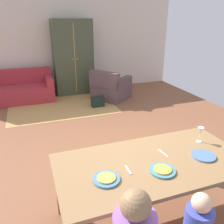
{
  "coord_description": "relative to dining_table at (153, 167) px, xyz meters",
  "views": [
    {
      "loc": [
        -1.07,
        -3.07,
        2.12
      ],
      "look_at": [
        0.01,
        -0.09,
        0.85
      ],
      "focal_mm": 37.88,
      "sensor_mm": 36.0,
      "label": 1
    }
  ],
  "objects": [
    {
      "name": "ground_plane",
      "position": [
        -0.02,
        2.07,
        -0.71
      ],
      "size": [
        6.95,
        6.75,
        0.02
      ],
      "primitive_type": "cube",
      "color": "brown"
    },
    {
      "name": "back_wall",
      "position": [
        -0.02,
        5.49,
        0.65
      ],
      "size": [
        6.95,
        0.1,
        2.7
      ],
      "primitive_type": "cube",
      "color": "beige",
      "rests_on": "ground_plane"
    },
    {
      "name": "dining_table",
      "position": [
        0.0,
        0.0,
        0.0
      ],
      "size": [
        1.97,
        0.99,
        0.76
      ],
      "color": "olive",
      "rests_on": "ground_plane"
    },
    {
      "name": "plate_near_man",
      "position": [
        -0.54,
        -0.12,
        0.07
      ],
      "size": [
        0.25,
        0.25,
        0.02
      ],
      "primitive_type": "cylinder",
      "color": "teal",
      "rests_on": "dining_table"
    },
    {
      "name": "pizza_near_man",
      "position": [
        -0.54,
        -0.12,
        0.09
      ],
      "size": [
        0.17,
        0.17,
        0.01
      ],
      "primitive_type": "cylinder",
      "color": "gold",
      "rests_on": "plate_near_man"
    },
    {
      "name": "plate_near_child",
      "position": [
        0.0,
        -0.18,
        0.07
      ],
      "size": [
        0.25,
        0.25,
        0.02
      ],
      "primitive_type": "cylinder",
      "color": "teal",
      "rests_on": "dining_table"
    },
    {
      "name": "pizza_near_child",
      "position": [
        0.0,
        -0.18,
        0.09
      ],
      "size": [
        0.17,
        0.17,
        0.01
      ],
      "primitive_type": "cylinder",
      "color": "gold",
      "rests_on": "plate_near_child"
    },
    {
      "name": "plate_near_woman",
      "position": [
        0.54,
        -0.1,
        0.07
      ],
      "size": [
        0.25,
        0.25,
        0.02
      ],
      "primitive_type": "cylinder",
      "color": "#5173AA",
      "rests_on": "dining_table"
    },
    {
      "name": "wine_glass",
      "position": [
        0.71,
        0.18,
        0.2
      ],
      "size": [
        0.07,
        0.07,
        0.19
      ],
      "color": "silver",
      "rests_on": "dining_table"
    },
    {
      "name": "fork",
      "position": [
        -0.3,
        -0.05,
        0.07
      ],
      "size": [
        0.02,
        0.15,
        0.01
      ],
      "primitive_type": "cube",
      "rotation": [
        0.0,
        0.0,
        -0.04
      ],
      "color": "silver",
      "rests_on": "dining_table"
    },
    {
      "name": "knife",
      "position": [
        0.18,
        0.1,
        0.07
      ],
      "size": [
        0.04,
        0.17,
        0.01
      ],
      "primitive_type": "cube",
      "rotation": [
        0.0,
        0.0,
        0.14
      ],
      "color": "silver",
      "rests_on": "dining_table"
    },
    {
      "name": "area_rug",
      "position": [
        -0.36,
        3.98,
        -0.69
      ],
      "size": [
        2.6,
        1.8,
        0.01
      ],
      "primitive_type": "cube",
      "color": "tan",
      "rests_on": "ground_plane"
    },
    {
      "name": "couch",
      "position": [
        -1.41,
        4.84,
        -0.39
      ],
      "size": [
        1.86,
        0.86,
        0.82
      ],
      "color": "#A52B35",
      "rests_on": "ground_plane"
    },
    {
      "name": "armchair",
      "position": [
        1.0,
        4.15,
        -0.38
      ],
      "size": [
        1.2,
        1.2,
        0.82
      ],
      "color": "brown",
      "rests_on": "ground_plane"
    },
    {
      "name": "armoire",
      "position": [
        0.2,
        5.1,
        0.35
      ],
      "size": [
        1.1,
        0.59,
        2.1
      ],
      "color": "#404732",
      "rests_on": "ground_plane"
    },
    {
      "name": "handbag",
      "position": [
        0.5,
        3.68,
        -0.57
      ],
      "size": [
        0.32,
        0.16,
        0.26
      ],
      "primitive_type": "cube",
      "color": "black",
      "rests_on": "ground_plane"
    }
  ]
}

